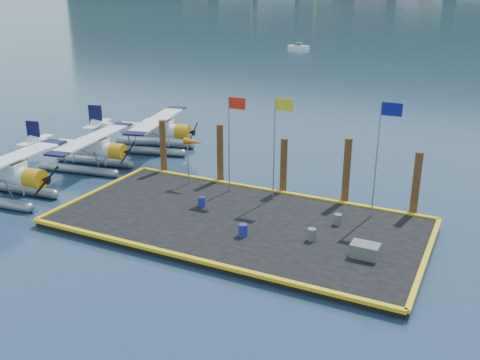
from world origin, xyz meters
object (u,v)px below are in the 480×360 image
object	(u,v)px
drum_1	(312,234)
flagpole_blue	(382,143)
drum_2	(338,219)
crate	(365,250)
seaplane_b	(89,151)
piling_2	(284,168)
piling_3	(346,173)
drum_3	(243,230)
piling_4	(416,186)
flagpole_yellow	(278,134)
drum_0	(202,202)
flagpole_red	(232,130)
seaplane_a	(2,176)
windsock	(194,143)
piling_1	(220,155)
seaplane_c	(153,132)
piling_0	(163,148)

from	to	relation	value
drum_1	flagpole_blue	xyz separation A→B (m)	(2.21, 4.38, 3.97)
drum_2	crate	distance (m)	3.77
seaplane_b	piling_2	world-z (taller)	piling_2
piling_3	drum_3	bearing A→B (deg)	-115.35
drum_2	drum_3	world-z (taller)	drum_3
drum_2	piling_4	size ratio (longest dim) A/B	0.15
flagpole_yellow	drum_3	bearing A→B (deg)	-85.40
drum_2	drum_0	bearing A→B (deg)	-172.06
drum_3	flagpole_red	xyz separation A→B (m)	(-3.44, 5.49, 3.67)
drum_2	piling_2	xyz separation A→B (m)	(-4.61, 3.51, 1.21)
seaplane_a	flagpole_blue	size ratio (longest dim) A/B	1.53
crate	seaplane_b	bearing A→B (deg)	166.10
flagpole_red	flagpole_blue	world-z (taller)	flagpole_blue
crate	flagpole_red	bearing A→B (deg)	152.82
seaplane_b	piling_2	xyz separation A→B (m)	(14.58, 1.25, 0.47)
drum_0	piling_4	size ratio (longest dim) A/B	0.14
flagpole_blue	piling_3	xyz separation A→B (m)	(-2.20, 1.60, -2.54)
windsock	piling_2	distance (m)	5.90
flagpole_yellow	flagpole_blue	size ratio (longest dim) A/B	0.95
piling_2	drum_3	bearing A→B (deg)	-84.81
flagpole_red	piling_2	bearing A→B (deg)	29.80
drum_3	flagpole_yellow	world-z (taller)	flagpole_yellow
drum_2	flagpole_yellow	distance (m)	6.13
seaplane_a	drum_2	size ratio (longest dim) A/B	16.92
drum_1	piling_1	distance (m)	10.47
piling_3	crate	bearing A→B (deg)	-66.53
drum_3	piling_2	size ratio (longest dim) A/B	0.17
seaplane_a	flagpole_yellow	bearing A→B (deg)	107.14
seaplane_c	piling_4	bearing A→B (deg)	63.59
drum_2	drum_3	bearing A→B (deg)	-137.94
seaplane_a	piling_2	bearing A→B (deg)	112.25
flagpole_blue	piling_4	size ratio (longest dim) A/B	1.62
seaplane_c	drum_2	bearing A→B (deg)	51.36
seaplane_a	windsock	world-z (taller)	seaplane_a
drum_1	piling_4	bearing A→B (deg)	56.10
piling_3	flagpole_blue	bearing A→B (deg)	-36.07
windsock	piling_3	size ratio (longest dim) A/B	0.73
piling_1	piling_2	size ratio (longest dim) A/B	1.11
seaplane_b	drum_3	bearing A→B (deg)	60.24
piling_3	piling_2	bearing A→B (deg)	180.00
piling_2	piling_3	bearing A→B (deg)	0.00
seaplane_b	piling_0	size ratio (longest dim) A/B	2.33
flagpole_blue	seaplane_b	bearing A→B (deg)	179.02
drum_3	piling_0	bearing A→B (deg)	143.69
seaplane_b	flagpole_red	size ratio (longest dim) A/B	1.55
drum_0	seaplane_a	bearing A→B (deg)	-163.24
piling_0	drum_2	bearing A→B (deg)	-14.45
seaplane_c	crate	bearing A→B (deg)	46.87
drum_1	drum_2	size ratio (longest dim) A/B	1.06
seaplane_a	drum_3	size ratio (longest dim) A/B	15.22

